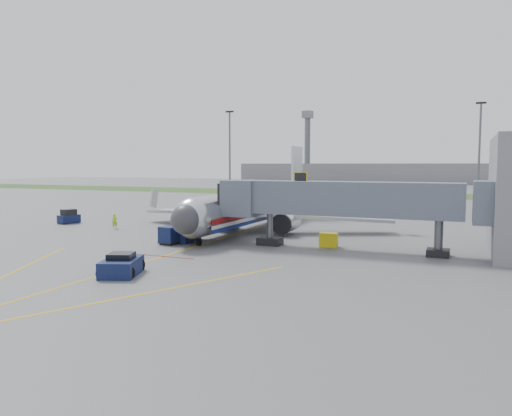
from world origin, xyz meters
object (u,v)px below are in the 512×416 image
at_px(belt_loader, 187,235).
at_px(pushback_tug, 121,266).
at_px(airliner, 254,207).
at_px(baggage_tug, 69,217).
at_px(ramp_worker, 115,221).

bearing_deg(belt_loader, pushback_tug, -75.90).
xyz_separation_m(airliner, baggage_tug, (-24.30, -4.30, -1.83)).
bearing_deg(baggage_tug, belt_loader, -17.57).
distance_m(airliner, pushback_tug, 26.33).
bearing_deg(ramp_worker, belt_loader, -68.68).
relative_size(airliner, pushback_tug, 8.42).
height_order(pushback_tug, belt_loader, belt_loader).
bearing_deg(belt_loader, airliner, 77.38).
xyz_separation_m(belt_loader, ramp_worker, (-12.76, 4.81, 0.35)).
bearing_deg(airliner, baggage_tug, -169.96).
distance_m(pushback_tug, ramp_worker, 25.82).
distance_m(baggage_tug, ramp_worker, 9.27).
xyz_separation_m(pushback_tug, ramp_worker, (-16.54, 19.83, 0.26)).
height_order(airliner, belt_loader, airliner).
height_order(airliner, pushback_tug, airliner).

